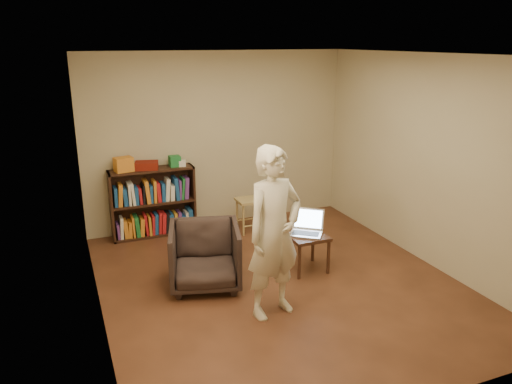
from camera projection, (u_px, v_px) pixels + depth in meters
name	position (u px, v px, depth m)	size (l,w,h in m)	color
floor	(279.00, 283.00, 5.86)	(4.50, 4.50, 0.00)	#422315
ceiling	(283.00, 54.00, 5.10)	(4.50, 4.50, 0.00)	silver
wall_back	(218.00, 140.00, 7.48)	(4.00, 4.00, 0.00)	#C5B995
wall_left	(91.00, 198.00, 4.76)	(4.50, 4.50, 0.00)	#C5B995
wall_right	(427.00, 161.00, 6.20)	(4.50, 4.50, 0.00)	#C5B995
bookshelf	(153.00, 206.00, 7.21)	(1.20, 0.30, 1.00)	black
box_yellow	(124.00, 164.00, 6.86)	(0.24, 0.18, 0.20)	orange
red_cloth	(147.00, 165.00, 6.99)	(0.32, 0.23, 0.11)	maroon
box_green	(175.00, 161.00, 7.14)	(0.15, 0.15, 0.15)	#207835
box_white	(182.00, 163.00, 7.16)	(0.11, 0.11, 0.09)	white
stool	(249.00, 205.00, 7.34)	(0.35, 0.35, 0.50)	#A48750
armchair	(205.00, 256.00, 5.71)	(0.79, 0.81, 0.74)	#2F231F
side_table	(307.00, 241.00, 6.11)	(0.46, 0.46, 0.47)	#331E11
laptop	(307.00, 228.00, 6.12)	(0.52, 0.52, 0.27)	silver
person	(274.00, 233.00, 4.99)	(0.65, 0.43, 1.78)	beige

